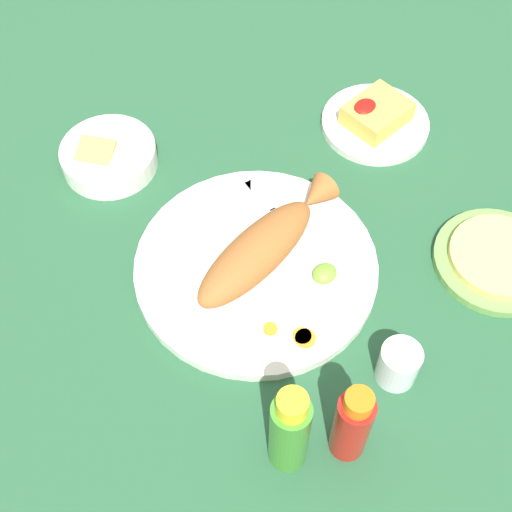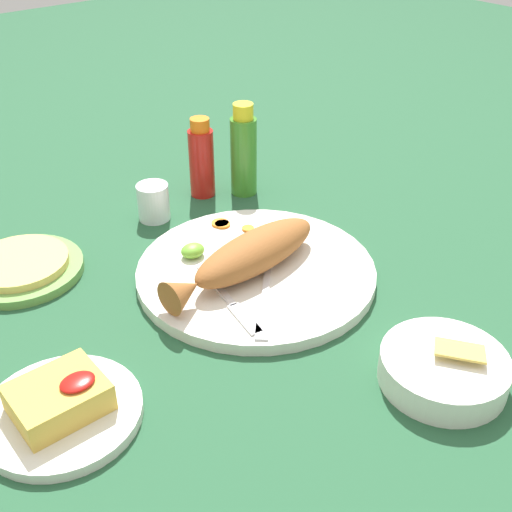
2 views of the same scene
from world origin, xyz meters
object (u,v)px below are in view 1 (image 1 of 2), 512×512
Objects in this scene: hot_sauce_bottle_green at (289,431)px; tortilla_plate at (496,261)px; salt_cup at (398,366)px; main_plate at (256,267)px; fork_near at (245,214)px; hot_sauce_bottle_red at (352,424)px; fried_fish at (263,246)px; guacamole_bowl at (109,155)px; side_plate_fries at (375,124)px; fork_far at (276,214)px.

tortilla_plate is (-0.43, 0.01, -0.07)m from hot_sauce_bottle_green.
salt_cup is (-0.18, 0.02, -0.05)m from hot_sauce_bottle_green.
fork_near reaches higher than main_plate.
hot_sauce_bottle_red reaches higher than salt_cup.
fried_fish is 0.32m from guacamole_bowl.
guacamole_bowl reaches higher than tortilla_plate.
hot_sauce_bottle_red reaches higher than main_plate.
fork_near is 0.92× the size of guacamole_bowl.
main_plate is 0.36m from side_plate_fries.
fork_far reaches higher than main_plate.
main_plate is at bearing 12.27° from side_plate_fries.
fork_near is 0.78× the size of side_plate_fries.
fork_far is 0.34m from tortilla_plate.
fried_fish is 1.53× the size of tortilla_plate.
hot_sauce_bottle_green is at bearing 30.89° from side_plate_fries.
fried_fish is 1.57× the size of fork_far.
hot_sauce_bottle_green is (0.25, 0.28, 0.06)m from fork_far.
main_plate is at bearing 128.44° from fork_far.
main_plate is 0.09m from fork_near.
fork_near is 0.39m from hot_sauce_bottle_red.
guacamole_bowl reaches higher than side_plate_fries.
fork_near is at bearing 108.95° from guacamole_bowl.
main_plate is 1.25× the size of fried_fish.
fork_near is 2.22× the size of salt_cup.
tortilla_plate is (-0.26, 0.24, -0.04)m from fried_fish.
fork_far is (-0.09, -0.04, 0.01)m from main_plate.
fried_fish reaches higher than tortilla_plate.
hot_sauce_bottle_red is at bearing 146.11° from hot_sauce_bottle_green.
fried_fish is (-0.02, -0.00, 0.04)m from main_plate.
hot_sauce_bottle_red is at bearing 70.36° from main_plate.
hot_sauce_bottle_green reaches higher than salt_cup.
fork_far is at bearing -119.80° from hot_sauce_bottle_red.
fork_near reaches higher than tortilla_plate.
hot_sauce_bottle_green is at bearing -170.93° from fork_near.
fork_near is 0.76× the size of tortilla_plate.
fork_near is 0.05m from fork_far.
salt_cup is at bearing 173.21° from hot_sauce_bottle_green.
fork_near is 0.78× the size of fork_far.
fried_fish reaches higher than fork_far.
side_plate_fries is at bearing 147.94° from guacamole_bowl.
guacamole_bowl is (-0.07, -0.59, -0.05)m from hot_sauce_bottle_red.
fork_near is 0.33m from salt_cup.
hot_sauce_bottle_green is at bearing -6.79° from salt_cup.
guacamole_bowl is at bearing 62.37° from fork_near.
fork_near is at bearing -119.47° from fried_fish.
guacamole_bowl reaches higher than fork_far.
hot_sauce_bottle_green is 0.57m from guacamole_bowl.
hot_sauce_bottle_green is at bearing 148.82° from fork_far.
fork_far is 0.27m from side_plate_fries.
tortilla_plate is at bearing -174.27° from hot_sauce_bottle_red.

